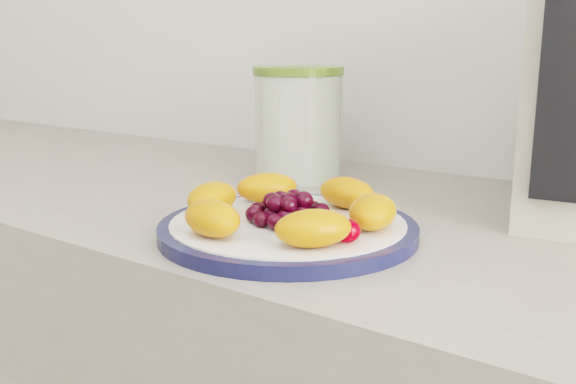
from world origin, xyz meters
The scene contains 6 objects.
plate_rim centered at (-0.09, 1.06, 0.91)m, with size 0.29×0.29×0.01m, color #11163B.
plate_face centered at (-0.09, 1.06, 0.91)m, with size 0.26×0.26×0.02m, color white.
canister centered at (-0.27, 1.33, 0.98)m, with size 0.13×0.13×0.16m, color #2E5A10.
canister_lid centered at (-0.27, 1.33, 1.07)m, with size 0.14×0.14×0.01m, color #5B7829.
appliance_panel centered at (0.15, 1.21, 1.07)m, with size 0.06×0.02×0.24m, color black.
fruit_plate centered at (-0.09, 1.06, 0.93)m, with size 0.25×0.25×0.04m.
Camera 1 is at (0.31, 0.51, 1.11)m, focal length 40.00 mm.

